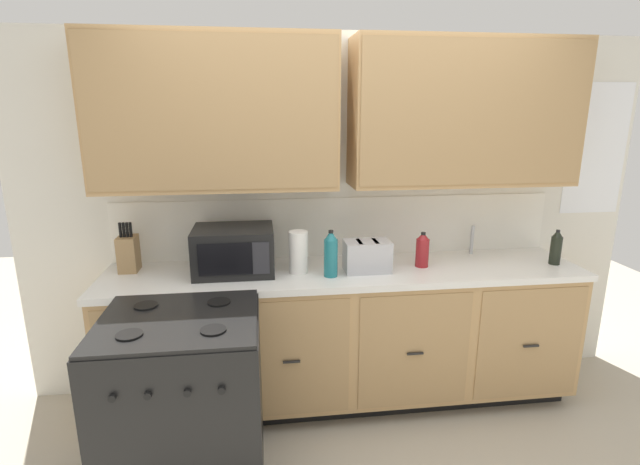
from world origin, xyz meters
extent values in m
plane|color=#B2A893|center=(0.00, 0.00, 0.00)|extent=(8.00, 8.00, 0.00)
cube|color=silver|center=(0.00, 0.62, 1.19)|extent=(4.15, 0.05, 2.37)
cube|color=white|center=(0.00, 0.60, 1.13)|extent=(2.95, 0.01, 0.40)
cube|color=tan|center=(-0.76, 0.43, 1.88)|extent=(1.43, 0.34, 0.89)
cube|color=#A58052|center=(-0.76, 0.26, 1.88)|extent=(1.40, 0.01, 0.84)
cube|color=tan|center=(0.76, 0.43, 1.88)|extent=(1.43, 0.34, 0.89)
cube|color=#A58052|center=(0.76, 0.26, 1.88)|extent=(1.40, 0.01, 0.84)
cube|color=white|center=(1.83, 0.60, 1.63)|extent=(0.44, 0.01, 0.90)
cube|color=black|center=(0.00, 0.33, 0.05)|extent=(2.90, 0.48, 0.10)
cube|color=tan|center=(0.00, 0.30, 0.50)|extent=(2.95, 0.60, 0.79)
cube|color=#A88354|center=(-1.11, 0.00, 0.50)|extent=(0.68, 0.01, 0.73)
cube|color=black|center=(-1.11, -0.02, 0.49)|extent=(0.10, 0.01, 0.01)
cube|color=#A88354|center=(-0.37, 0.00, 0.50)|extent=(0.68, 0.01, 0.73)
cube|color=black|center=(-0.37, -0.02, 0.49)|extent=(0.10, 0.01, 0.01)
cube|color=#A88354|center=(0.37, 0.00, 0.50)|extent=(0.68, 0.01, 0.73)
cube|color=black|center=(0.37, -0.02, 0.49)|extent=(0.10, 0.01, 0.01)
cube|color=#A88354|center=(1.11, 0.00, 0.50)|extent=(0.68, 0.01, 0.73)
cube|color=black|center=(1.11, -0.02, 0.49)|extent=(0.10, 0.01, 0.01)
cube|color=white|center=(0.00, 0.30, 0.91)|extent=(2.98, 0.63, 0.04)
cube|color=#A8AAAF|center=(0.92, 0.33, 0.92)|extent=(0.56, 0.38, 0.02)
cube|color=black|center=(-0.93, -0.33, 0.46)|extent=(0.76, 0.66, 0.92)
cube|color=black|center=(-0.93, -0.33, 0.93)|extent=(0.74, 0.65, 0.02)
cylinder|color=black|center=(-1.11, -0.49, 0.94)|extent=(0.12, 0.12, 0.01)
cylinder|color=black|center=(-0.75, -0.49, 0.94)|extent=(0.12, 0.12, 0.01)
cylinder|color=black|center=(-1.11, -0.17, 0.94)|extent=(0.12, 0.12, 0.01)
cylinder|color=black|center=(-0.75, -0.17, 0.94)|extent=(0.12, 0.12, 0.01)
cylinder|color=black|center=(-1.15, -0.67, 0.75)|extent=(0.03, 0.02, 0.03)
cylinder|color=black|center=(-1.01, -0.67, 0.75)|extent=(0.03, 0.02, 0.03)
cylinder|color=black|center=(-0.85, -0.67, 0.75)|extent=(0.03, 0.02, 0.03)
cylinder|color=black|center=(-0.71, -0.67, 0.75)|extent=(0.03, 0.02, 0.03)
cube|color=black|center=(-0.69, 0.33, 1.07)|extent=(0.48, 0.36, 0.28)
cube|color=black|center=(-0.73, 0.15, 1.07)|extent=(0.31, 0.01, 0.19)
cube|color=#28282D|center=(-0.53, 0.15, 1.07)|extent=(0.10, 0.01, 0.19)
cube|color=#B7B7BC|center=(0.12, 0.25, 1.03)|extent=(0.28, 0.18, 0.19)
cube|color=black|center=(0.07, 0.25, 1.12)|extent=(0.02, 0.13, 0.01)
cube|color=black|center=(0.17, 0.25, 1.12)|extent=(0.02, 0.13, 0.01)
cube|color=#9C794E|center=(-1.34, 0.44, 1.04)|extent=(0.11, 0.14, 0.22)
cylinder|color=black|center=(-1.37, 0.43, 1.20)|extent=(0.02, 0.02, 0.09)
cylinder|color=black|center=(-1.35, 0.43, 1.20)|extent=(0.02, 0.02, 0.09)
cylinder|color=black|center=(-1.33, 0.43, 1.20)|extent=(0.02, 0.02, 0.09)
cylinder|color=black|center=(-1.31, 0.43, 1.20)|extent=(0.02, 0.02, 0.09)
cylinder|color=#B2B5BA|center=(0.92, 0.51, 1.03)|extent=(0.02, 0.02, 0.20)
cylinder|color=white|center=(-0.30, 0.27, 1.06)|extent=(0.12, 0.12, 0.26)
cylinder|color=maroon|center=(0.49, 0.29, 1.02)|extent=(0.08, 0.08, 0.18)
cone|color=maroon|center=(0.49, 0.29, 1.13)|extent=(0.07, 0.07, 0.04)
cylinder|color=black|center=(0.49, 0.29, 1.15)|extent=(0.03, 0.03, 0.02)
cylinder|color=black|center=(1.36, 0.23, 1.02)|extent=(0.07, 0.07, 0.18)
cone|color=black|center=(1.36, 0.23, 1.14)|extent=(0.06, 0.06, 0.05)
cylinder|color=black|center=(1.36, 0.23, 1.15)|extent=(0.02, 0.02, 0.02)
cylinder|color=#1E707A|center=(-0.11, 0.18, 1.04)|extent=(0.08, 0.08, 0.23)
cone|color=#1E707A|center=(-0.11, 0.18, 1.19)|extent=(0.07, 0.07, 0.06)
cylinder|color=black|center=(-0.11, 0.18, 1.21)|extent=(0.03, 0.03, 0.02)
camera|label=1|loc=(-0.52, -2.46, 1.90)|focal=26.43mm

